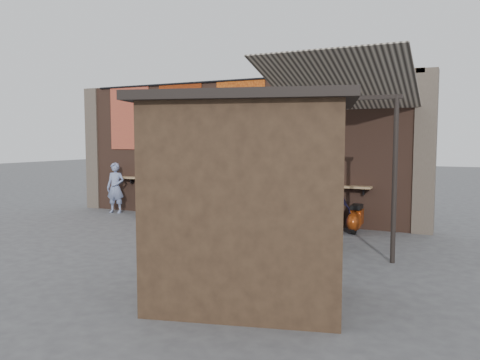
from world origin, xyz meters
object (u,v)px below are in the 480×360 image
(scooter_stool_5, at_px, (244,210))
(scooter_stool_7, at_px, (285,214))
(shelf_box, at_px, (222,176))
(scooter_stool_1, at_px, (168,205))
(scooter_stool_10, at_px, (356,219))
(scooter_stool_6, at_px, (264,211))
(scooter_stool_3, at_px, (204,208))
(scooter_stool_9, at_px, (335,217))
(shopper_navy, at_px, (327,211))
(shopper_grey, at_px, (302,212))
(scooter_stool_2, at_px, (186,206))
(diner_right, at_px, (182,187))
(scooter_stool_8, at_px, (308,213))
(scooter_stool_0, at_px, (149,203))
(scooter_stool_4, at_px, (223,209))
(diner_left, at_px, (116,188))
(market_stall, at_px, (249,204))
(shopper_tan, at_px, (296,206))

(scooter_stool_5, xyz_separation_m, scooter_stool_7, (1.19, 0.01, -0.04))
(shelf_box, xyz_separation_m, scooter_stool_1, (-1.69, -0.27, -0.92))
(scooter_stool_10, bearing_deg, scooter_stool_6, -179.29)
(scooter_stool_3, relative_size, scooter_stool_9, 1.03)
(shopper_navy, distance_m, shopper_grey, 0.56)
(shelf_box, distance_m, scooter_stool_10, 4.00)
(scooter_stool_2, bearing_deg, diner_right, 165.62)
(scooter_stool_8, relative_size, shopper_grey, 0.58)
(scooter_stool_5, relative_size, scooter_stool_9, 1.12)
(scooter_stool_0, bearing_deg, shopper_grey, -20.60)
(scooter_stool_1, bearing_deg, scooter_stool_5, -1.33)
(scooter_stool_0, distance_m, scooter_stool_4, 2.47)
(scooter_stool_6, height_order, diner_left, diner_left)
(scooter_stool_5, distance_m, diner_left, 4.50)
(scooter_stool_3, xyz_separation_m, diner_right, (-0.70, -0.04, 0.56))
(scooter_stool_3, distance_m, shopper_navy, 4.76)
(scooter_stool_7, bearing_deg, scooter_stool_0, -179.73)
(scooter_stool_0, relative_size, scooter_stool_10, 1.13)
(shopper_grey, bearing_deg, scooter_stool_10, -111.67)
(scooter_stool_1, height_order, scooter_stool_10, scooter_stool_10)
(shelf_box, height_order, scooter_stool_6, shelf_box)
(scooter_stool_4, xyz_separation_m, shopper_navy, (3.56, -2.24, 0.46))
(scooter_stool_10, height_order, diner_right, diner_right)
(shopper_navy, xyz_separation_m, market_stall, (-0.23, -3.40, 0.56))
(scooter_stool_0, xyz_separation_m, scooter_stool_7, (4.35, 0.02, -0.05))
(scooter_stool_3, distance_m, scooter_stool_5, 1.30)
(shopper_tan, bearing_deg, scooter_stool_4, 125.44)
(scooter_stool_7, height_order, diner_left, diner_left)
(scooter_stool_4, relative_size, scooter_stool_5, 0.95)
(scooter_stool_2, distance_m, scooter_stool_8, 3.68)
(shopper_grey, bearing_deg, scooter_stool_9, -97.37)
(scooter_stool_9, bearing_deg, diner_left, -179.76)
(scooter_stool_10, height_order, diner_left, diner_left)
(scooter_stool_2, relative_size, scooter_stool_3, 1.06)
(shopper_navy, bearing_deg, scooter_stool_2, -43.43)
(scooter_stool_7, height_order, market_stall, market_stall)
(scooter_stool_2, relative_size, diner_left, 0.50)
(scooter_stool_1, height_order, diner_left, diner_left)
(scooter_stool_1, distance_m, shopper_navy, 5.87)
(scooter_stool_0, xyz_separation_m, scooter_stool_5, (3.16, 0.01, -0.01))
(scooter_stool_4, distance_m, scooter_stool_10, 3.73)
(scooter_stool_7, relative_size, diner_right, 0.39)
(scooter_stool_5, bearing_deg, scooter_stool_8, -0.28)
(scooter_stool_10, xyz_separation_m, market_stall, (-0.40, -5.60, 1.04))
(shopper_grey, bearing_deg, shelf_box, -40.05)
(scooter_stool_2, height_order, diner_left, diner_left)
(scooter_stool_4, xyz_separation_m, scooter_stool_6, (1.30, -0.07, 0.02))
(diner_right, relative_size, shopper_grey, 1.20)
(scooter_stool_10, relative_size, shopper_navy, 0.44)
(scooter_stool_1, relative_size, diner_right, 0.40)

